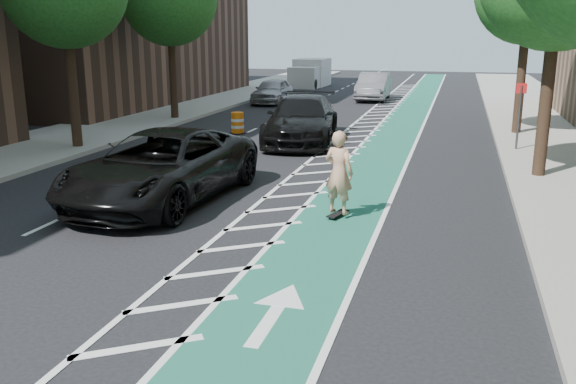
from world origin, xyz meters
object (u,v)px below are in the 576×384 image
(suv_near, at_px, (162,167))
(skateboarder, at_px, (339,172))
(barrel_a, at_px, (176,164))
(suv_far, at_px, (302,120))

(suv_near, bearing_deg, skateboarder, 0.93)
(skateboarder, height_order, barrel_a, skateboarder)
(skateboarder, distance_m, barrel_a, 5.79)
(suv_near, bearing_deg, suv_far, 85.98)
(skateboarder, bearing_deg, barrel_a, -6.50)
(skateboarder, relative_size, barrel_a, 1.92)
(suv_near, relative_size, suv_far, 1.04)
(skateboarder, distance_m, suv_far, 10.10)
(skateboarder, xyz_separation_m, suv_near, (-4.60, 0.23, -0.18))
(suv_far, bearing_deg, suv_near, -104.78)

